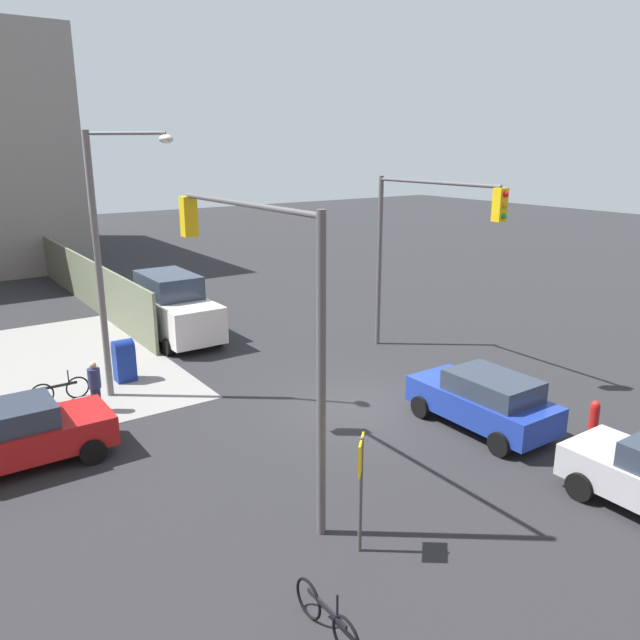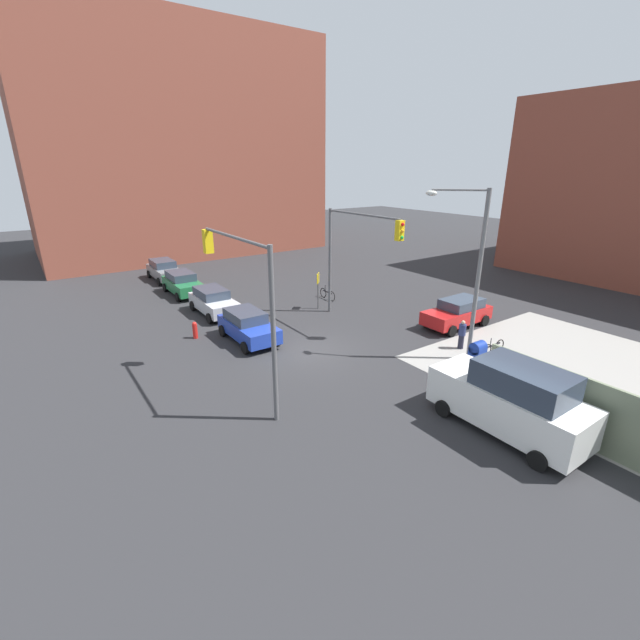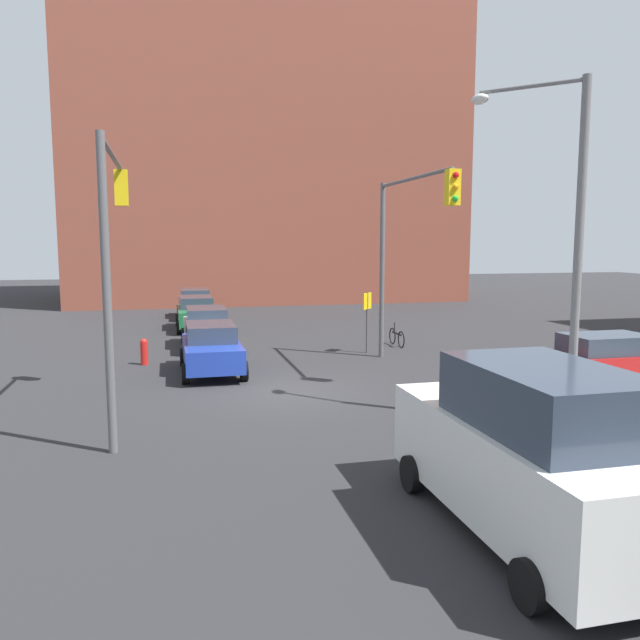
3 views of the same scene
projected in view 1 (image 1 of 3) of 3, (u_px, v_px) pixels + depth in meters
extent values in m
plane|color=#28282B|center=(358.00, 407.00, 18.68)|extent=(120.00, 120.00, 0.00)
cube|color=slate|center=(88.00, 283.00, 30.02)|extent=(17.97, 0.12, 2.40)
cylinder|color=#59595B|center=(321.00, 383.00, 11.77)|extent=(0.18, 0.18, 6.50)
cylinder|color=#59595B|center=(243.00, 204.00, 13.23)|extent=(5.83, 0.12, 0.12)
cube|color=yellow|center=(189.00, 217.00, 15.68)|extent=(0.32, 0.36, 1.00)
sphere|color=red|center=(185.00, 203.00, 15.73)|extent=(0.18, 0.18, 0.18)
sphere|color=orange|center=(186.00, 216.00, 15.82)|extent=(0.18, 0.18, 0.18)
sphere|color=green|center=(187.00, 229.00, 15.91)|extent=(0.18, 0.18, 0.18)
cylinder|color=#59595B|center=(379.00, 263.00, 23.83)|extent=(0.18, 0.18, 6.50)
cylinder|color=#59595B|center=(435.00, 183.00, 20.81)|extent=(5.52, 0.12, 0.12)
cube|color=yellow|center=(500.00, 205.00, 18.77)|extent=(0.32, 0.36, 1.00)
sphere|color=red|center=(506.00, 194.00, 18.54)|extent=(0.18, 0.18, 0.18)
sphere|color=orange|center=(505.00, 205.00, 18.63)|extent=(0.18, 0.18, 0.18)
sphere|color=green|center=(504.00, 216.00, 18.71)|extent=(0.18, 0.18, 0.18)
cylinder|color=slate|center=(99.00, 270.00, 18.52)|extent=(0.20, 0.20, 8.00)
cylinder|color=slate|center=(125.00, 133.00, 17.25)|extent=(1.79, 1.75, 0.10)
ellipsoid|color=silver|center=(166.00, 139.00, 17.07)|extent=(0.56, 0.36, 0.24)
cylinder|color=#4C4C4C|center=(360.00, 496.00, 11.77)|extent=(0.08, 0.08, 2.40)
cube|color=yellow|center=(361.00, 455.00, 11.54)|extent=(0.48, 0.48, 0.64)
cube|color=navy|center=(124.00, 364.00, 20.68)|extent=(0.56, 0.64, 1.15)
cylinder|color=navy|center=(123.00, 348.00, 20.52)|extent=(0.56, 0.64, 0.56)
cylinder|color=red|center=(594.00, 419.00, 16.93)|extent=(0.26, 0.26, 0.80)
sphere|color=red|center=(596.00, 405.00, 16.82)|extent=(0.24, 0.24, 0.24)
cube|color=#B21919|center=(19.00, 440.00, 15.11)|extent=(1.80, 4.33, 0.75)
cylinder|color=black|center=(74.00, 426.00, 16.73)|extent=(0.22, 0.64, 0.64)
cylinder|color=black|center=(93.00, 452.00, 15.31)|extent=(0.22, 0.64, 0.64)
cube|color=#1E389E|center=(481.00, 404.00, 17.22)|extent=(4.18, 1.80, 0.75)
cube|color=#2D3847|center=(493.00, 385.00, 16.78)|extent=(2.34, 1.58, 0.55)
cylinder|color=black|center=(421.00, 407.00, 17.95)|extent=(0.64, 0.22, 0.64)
cylinder|color=black|center=(464.00, 393.00, 18.93)|extent=(0.64, 0.22, 0.64)
cylinder|color=black|center=(500.00, 444.00, 15.70)|extent=(0.64, 0.22, 0.64)
cylinder|color=black|center=(544.00, 426.00, 16.69)|extent=(0.64, 0.22, 0.64)
cylinder|color=black|center=(580.00, 487.00, 13.75)|extent=(0.64, 0.22, 0.64)
cylinder|color=black|center=(625.00, 464.00, 14.74)|extent=(0.64, 0.22, 0.64)
cube|color=white|center=(174.00, 314.00, 25.09)|extent=(5.40, 2.10, 1.40)
cube|color=#2D3847|center=(168.00, 284.00, 25.12)|extent=(3.02, 1.85, 0.90)
cylinder|color=black|center=(219.00, 338.00, 24.40)|extent=(0.64, 0.22, 0.64)
cylinder|color=black|center=(168.00, 347.00, 23.25)|extent=(0.64, 0.22, 0.64)
cylinder|color=black|center=(182.00, 317.00, 27.30)|extent=(0.64, 0.22, 0.64)
cylinder|color=black|center=(135.00, 325.00, 26.15)|extent=(0.64, 0.22, 0.64)
cylinder|color=navy|center=(94.00, 378.00, 18.15)|extent=(0.36, 0.36, 0.59)
sphere|color=tan|center=(93.00, 365.00, 18.04)|extent=(0.20, 0.20, 0.20)
cylinder|color=#1E1E2D|center=(96.00, 399.00, 18.33)|extent=(0.28, 0.28, 0.74)
torus|color=black|center=(42.00, 395.00, 18.77)|extent=(0.05, 0.71, 0.71)
torus|color=black|center=(78.00, 387.00, 19.35)|extent=(0.05, 0.71, 0.71)
cube|color=black|center=(59.00, 386.00, 19.01)|extent=(0.04, 1.04, 0.08)
cylinder|color=black|center=(68.00, 376.00, 19.10)|extent=(0.04, 0.04, 0.40)
torus|color=black|center=(308.00, 599.00, 10.33)|extent=(0.71, 0.05, 0.71)
torus|color=black|center=(346.00, 638.00, 9.51)|extent=(0.71, 0.05, 0.71)
cube|color=black|center=(327.00, 608.00, 9.87)|extent=(1.04, 0.04, 0.08)
cylinder|color=black|center=(337.00, 606.00, 9.58)|extent=(0.04, 0.04, 0.40)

